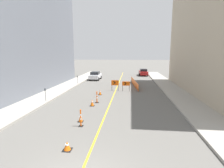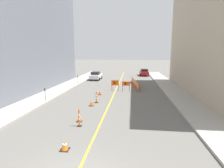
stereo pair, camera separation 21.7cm
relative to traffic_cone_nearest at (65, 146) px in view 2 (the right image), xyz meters
The scene contains 18 objects.
lane_stripe 18.81m from the traffic_cone_nearest, 86.27° to the left, with size 0.12×42.59×0.01m.
sidewalk_left 19.90m from the traffic_cone_nearest, 109.40° to the left, with size 2.99×42.59×0.18m.
sidewalk_right 20.84m from the traffic_cone_nearest, 64.23° to the left, with size 2.99×42.59×0.18m.
building_facade_left 19.75m from the traffic_cone_nearest, 128.75° to the left, with size 6.00×24.96×17.80m.
building_facade_right 21.24m from the traffic_cone_nearest, 47.32° to the left, with size 6.00×22.63×14.80m.
traffic_cone_nearest is the anchor object (origin of this frame).
traffic_cone_second 3.92m from the traffic_cone_nearest, 95.94° to the left, with size 0.38×0.38×0.59m.
traffic_cone_third 7.94m from the traffic_cone_nearest, 93.04° to the left, with size 0.42×0.42×0.66m.
traffic_cone_fourth 12.66m from the traffic_cone_nearest, 92.12° to the left, with size 0.40×0.40×0.64m.
delineator_post_front 3.09m from the traffic_cone_nearest, 92.79° to the left, with size 0.29×0.29×1.24m.
delineator_post_rear 9.09m from the traffic_cone_nearest, 91.06° to the left, with size 0.36×0.36×1.20m.
arrow_barricade_primary 15.37m from the traffic_cone_nearest, 85.68° to the left, with size 1.02×0.11×1.45m.
arrow_barricade_secondary 15.35m from the traffic_cone_nearest, 79.99° to the left, with size 1.05×0.09×1.34m.
safety_mesh_fence 19.62m from the traffic_cone_nearest, 78.54° to the left, with size 0.98×8.91×0.92m.
parked_car_curb_near 25.64m from the traffic_cone_nearest, 98.11° to the left, with size 1.94×4.33×1.59m.
parked_car_curb_mid 33.55m from the traffic_cone_nearest, 79.33° to the left, with size 1.98×4.37×1.59m.
parking_meter_near_curb 10.21m from the traffic_cone_nearest, 122.51° to the left, with size 0.12×0.11×1.35m.
parking_meter_far_curb 20.38m from the traffic_cone_nearest, 105.56° to the left, with size 0.12×0.11×1.31m.
Camera 2 is at (2.22, -5.60, 4.98)m, focal length 28.00 mm.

